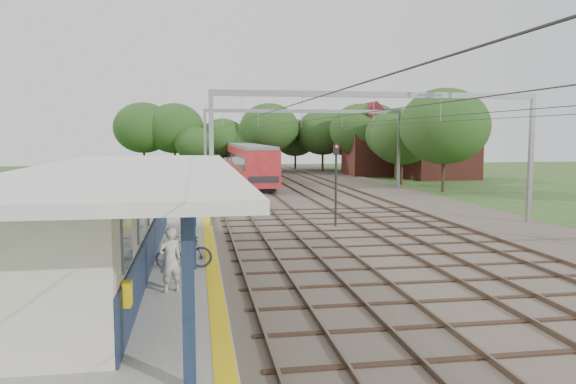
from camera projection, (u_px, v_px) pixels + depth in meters
ground at (434, 331)px, 13.81m from camera, size 160.00×160.00×0.00m
ballast_bed at (323, 196)px, 43.91m from camera, size 18.00×90.00×0.10m
platform at (160, 234)px, 26.34m from camera, size 5.00×52.00×0.35m
yellow_stripe at (208, 229)px, 26.69m from camera, size 0.45×52.00×0.01m
station_building at (104, 217)px, 19.06m from camera, size 3.41×18.00×3.40m
canopy at (133, 171)px, 18.09m from camera, size 6.40×20.00×3.44m
rail_tracks at (291, 195)px, 43.49m from camera, size 11.80×88.00×0.15m
catenary_system at (330, 125)px, 38.62m from camera, size 17.22×88.00×7.00m
tree_band at (274, 134)px, 70.02m from camera, size 31.72×30.88×8.82m
house_near at (441, 152)px, 62.04m from camera, size 7.00×6.12×7.89m
house_far at (380, 148)px, 67.11m from camera, size 8.00×6.12×8.66m
person at (170, 260)px, 15.91m from camera, size 0.80×0.69×1.87m
bicycle at (184, 252)px, 18.72m from camera, size 1.90×0.65×1.12m
train at (245, 160)px, 61.82m from camera, size 2.86×35.59×3.76m
signal_post at (336, 176)px, 28.86m from camera, size 0.34×0.30×4.34m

